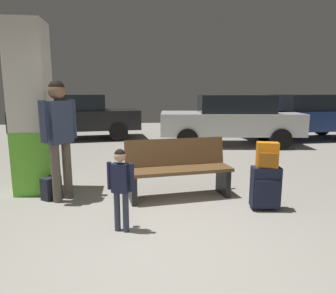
{
  "coord_description": "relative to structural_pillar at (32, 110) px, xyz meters",
  "views": [
    {
      "loc": [
        -0.27,
        -2.86,
        1.61
      ],
      "look_at": [
        0.23,
        1.3,
        0.85
      ],
      "focal_mm": 32.67,
      "sensor_mm": 36.0,
      "label": 1
    }
  ],
  "objects": [
    {
      "name": "suitcase",
      "position": [
        3.36,
        -1.21,
        -1.0
      ],
      "size": [
        0.4,
        0.27,
        0.6
      ],
      "color": "#191E33",
      "rests_on": "ground_plane"
    },
    {
      "name": "backpack_dark_floor",
      "position": [
        0.31,
        -0.4,
        -1.16
      ],
      "size": [
        0.3,
        0.32,
        0.34
      ],
      "color": "#1E232D",
      "rests_on": "ground_plane"
    },
    {
      "name": "ground_plane",
      "position": [
        1.82,
        1.82,
        -1.37
      ],
      "size": [
        18.0,
        18.0,
        0.1
      ],
      "primitive_type": "cube",
      "color": "gray"
    },
    {
      "name": "bench",
      "position": [
        2.25,
        -0.52,
        -0.88
      ],
      "size": [
        1.65,
        0.73,
        0.89
      ],
      "color": "brown",
      "rests_on": "ground_plane"
    },
    {
      "name": "parked_car_far",
      "position": [
        -0.29,
        5.67,
        -0.52
      ],
      "size": [
        4.27,
        2.18,
        1.51
      ],
      "color": "black",
      "rests_on": "ground_plane"
    },
    {
      "name": "child",
      "position": [
        1.42,
        -1.64,
        -0.72
      ],
      "size": [
        0.31,
        0.24,
        0.98
      ],
      "color": "#33384C",
      "rests_on": "ground_plane"
    },
    {
      "name": "adult",
      "position": [
        0.51,
        -0.47,
        -0.23
      ],
      "size": [
        0.43,
        0.48,
        1.77
      ],
      "color": "brown",
      "rests_on": "ground_plane"
    },
    {
      "name": "backpack_bright",
      "position": [
        3.36,
        -1.21,
        -0.55
      ],
      "size": [
        0.31,
        0.25,
        0.34
      ],
      "color": "orange",
      "rests_on": "suitcase"
    },
    {
      "name": "structural_pillar",
      "position": [
        0.0,
        0.0,
        0.0
      ],
      "size": [
        0.57,
        0.57,
        2.67
      ],
      "color": "#66C633",
      "rests_on": "ground_plane"
    },
    {
      "name": "parked_car_side",
      "position": [
        7.41,
        4.71,
        -0.52
      ],
      "size": [
        4.17,
        1.93,
        1.51
      ],
      "color": "navy",
      "rests_on": "ground_plane"
    },
    {
      "name": "parked_car_near",
      "position": [
        4.53,
        3.91,
        -0.52
      ],
      "size": [
        4.28,
        2.2,
        1.51
      ],
      "color": "silver",
      "rests_on": "ground_plane"
    }
  ]
}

